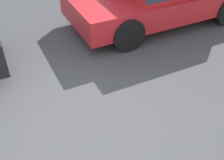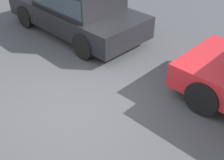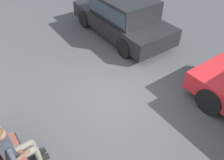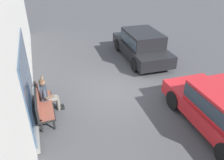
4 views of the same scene
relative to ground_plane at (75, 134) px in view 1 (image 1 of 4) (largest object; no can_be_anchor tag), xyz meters
The scene contains 1 object.
ground_plane is the anchor object (origin of this frame).
Camera 1 is at (0.80, 2.60, 3.06)m, focal length 45.00 mm.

